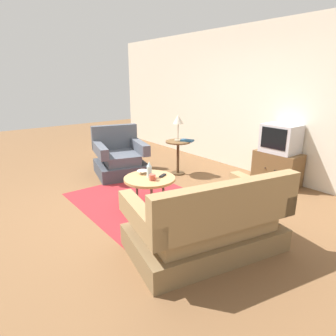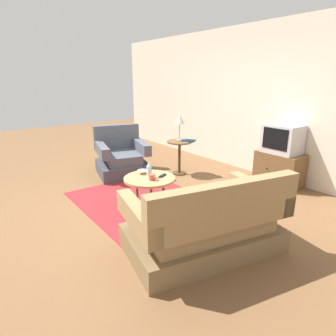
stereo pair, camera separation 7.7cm
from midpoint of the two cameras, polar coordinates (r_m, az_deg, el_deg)
name	(u,v)px [view 1 (the left image)]	position (r m, az deg, el deg)	size (l,w,h in m)	color
ground_plane	(145,204)	(4.29, -5.06, -7.02)	(16.00, 16.00, 0.00)	brown
back_wall	(259,101)	(5.73, 17.04, 12.47)	(9.00, 0.12, 2.70)	beige
area_rug	(150,206)	(4.21, -4.07, -7.46)	(2.47, 1.70, 0.00)	maroon
armchair	(120,159)	(5.58, -9.87, 1.83)	(1.13, 1.09, 0.89)	#3E424B
couch	(208,225)	(3.11, 7.19, -11.15)	(1.24, 1.74, 0.88)	brown
coffee_table	(150,180)	(4.06, -4.18, -2.34)	(0.72, 0.72, 0.43)	tan
side_table	(178,151)	(5.45, 1.58, 3.44)	(0.47, 0.47, 0.64)	brown
tv_stand	(277,168)	(5.29, 20.28, -0.05)	(0.75, 0.44, 0.56)	brown
television	(281,139)	(5.17, 20.92, 5.44)	(0.56, 0.45, 0.47)	#B7B7BC
table_lamp	(178,120)	(5.36, 1.60, 9.33)	(0.19, 0.19, 0.48)	#9E937A
vase	(149,170)	(4.02, -4.26, -0.36)	(0.07, 0.07, 0.23)	silver
mug	(153,177)	(3.93, -3.62, -1.85)	(0.13, 0.09, 0.08)	#B74C3D
bowl	(143,172)	(4.20, -5.56, -0.82)	(0.16, 0.16, 0.05)	silver
tv_remote_dark	(163,176)	(4.09, -1.59, -1.49)	(0.10, 0.15, 0.02)	black
book	(187,140)	(5.39, 3.36, 5.44)	(0.27, 0.22, 0.03)	navy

